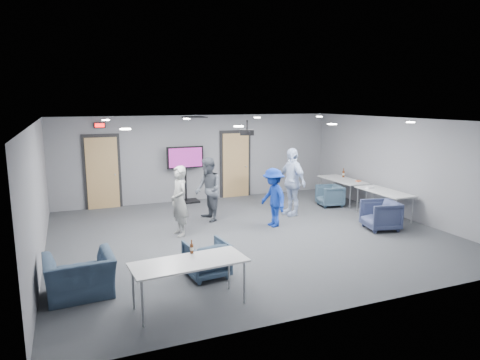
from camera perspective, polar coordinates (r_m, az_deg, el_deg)
name	(u,v)px	position (r m, az deg, el deg)	size (l,w,h in m)	color
floor	(249,234)	(10.32, 1.26, -7.21)	(9.00, 9.00, 0.00)	#323539
ceiling	(250,120)	(9.84, 1.32, 7.95)	(9.00, 9.00, 0.00)	white
wall_back	(200,158)	(13.71, -5.36, 2.96)	(9.00, 0.02, 2.70)	slate
wall_front	(356,223)	(6.60, 15.25, -5.60)	(9.00, 0.02, 2.70)	slate
wall_left	(38,194)	(9.21, -25.36, -1.72)	(0.02, 8.00, 2.70)	slate
wall_right	(401,168)	(12.45, 20.67, 1.57)	(0.02, 8.00, 2.70)	slate
door_left	(102,173)	(13.17, -17.88, 0.95)	(1.06, 0.17, 2.24)	black
door_right	(235,165)	(14.09, -0.61, 2.06)	(1.06, 0.17, 2.24)	black
exit_sign	(100,125)	(13.00, -18.21, 6.95)	(0.32, 0.08, 0.16)	black
hvac_diffuser	(194,117)	(12.31, -6.09, 8.33)	(0.60, 0.60, 0.03)	black
downlights	(250,121)	(9.84, 1.32, 7.86)	(6.18, 3.78, 0.02)	white
person_a	(179,201)	(10.11, -8.09, -2.79)	(0.61, 0.40, 1.66)	gray
person_b	(208,189)	(11.27, -4.25, -1.27)	(0.82, 0.64, 1.69)	#4F555F
person_c	(292,182)	(11.92, 6.90, -0.22)	(1.10, 0.46, 1.87)	#C6D9FF
person_d	(273,197)	(10.80, 4.45, -2.33)	(0.96, 0.55, 1.49)	navy
chair_right_a	(330,196)	(13.19, 11.87, -2.06)	(0.68, 0.70, 0.64)	#374E60
chair_right_b	(380,215)	(11.14, 18.22, -4.48)	(0.77, 0.79, 0.72)	#363D5D
chair_front_a	(207,259)	(7.87, -4.48, -10.44)	(0.70, 0.72, 0.66)	#36485D
chair_front_b	(80,276)	(7.55, -20.60, -11.90)	(1.06, 0.93, 0.69)	#36485E
table_right_a	(343,181)	(13.72, 13.52, -0.10)	(0.73, 1.76, 0.73)	silver
table_right_b	(384,193)	(12.26, 18.66, -1.62)	(0.71, 1.70, 0.73)	silver
table_front_left	(189,264)	(6.69, -6.80, -11.09)	(1.81, 0.86, 0.73)	silver
bottle_front	(192,248)	(6.98, -6.46, -9.04)	(0.06, 0.06, 0.22)	#58280F
bottle_right	(343,174)	(14.07, 13.63, 0.80)	(0.08, 0.08, 0.29)	#58280F
snack_box	(358,181)	(13.45, 15.50, -0.12)	(0.16, 0.11, 0.04)	#CF6033
wrapper	(369,188)	(12.47, 16.86, -0.97)	(0.21, 0.14, 0.05)	silver
tv_stand	(186,171)	(13.37, -7.27, 1.21)	(1.15, 0.55, 1.76)	black
projector	(247,132)	(10.27, 0.97, 6.41)	(0.42, 0.39, 0.36)	black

